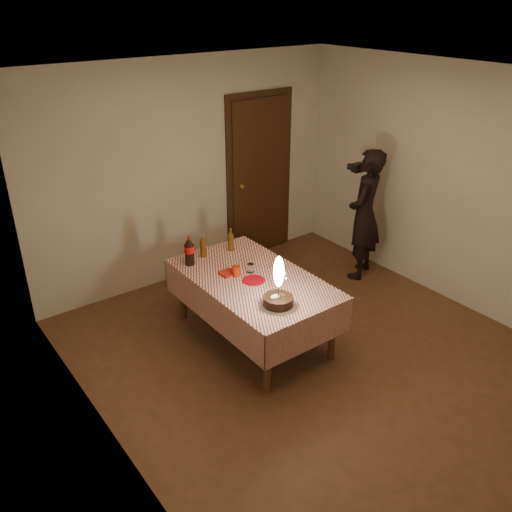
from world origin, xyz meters
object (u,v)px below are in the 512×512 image
Objects in this scene: red_cup at (236,271)px; clear_cup at (251,268)px; red_plate at (254,280)px; cola_bottle at (189,251)px; birthday_cake at (278,293)px; amber_bottle_right at (231,240)px; dining_table at (253,286)px; photographer at (364,215)px; amber_bottle_left at (203,246)px.

red_cup reaches higher than clear_cup.
clear_cup reaches higher than red_plate.
clear_cup is 0.65m from cola_bottle.
birthday_cake reaches higher than amber_bottle_right.
dining_table is 0.12m from red_plate.
birthday_cake is at bearing -156.92° from photographer.
dining_table is 0.73m from amber_bottle_left.
cola_bottle is 0.21m from amber_bottle_left.
red_cup is at bearing -86.04° from amber_bottle_left.
clear_cup is 0.35× the size of amber_bottle_left.
red_plate is (-0.03, -0.05, 0.10)m from dining_table.
amber_bottle_right is at bearing 73.16° from red_plate.
photographer is at bearing -7.81° from cola_bottle.
birthday_cake is 1.52× the size of cola_bottle.
red_plate is 0.69× the size of cola_bottle.
cola_bottle is at bearing 127.76° from clear_cup.
birthday_cake is 0.51m from red_plate.
photographer is at bearing -10.44° from amber_bottle_left.
cola_bottle is at bearing -177.44° from amber_bottle_right.
cola_bottle is at bearing 119.27° from dining_table.
dining_table is at bearing -105.52° from amber_bottle_right.
red_cup is at bearing -63.56° from cola_bottle.
red_plate is at bearing -117.03° from clear_cup.
red_plate is at bearing -121.11° from dining_table.
photographer is (2.23, -0.31, -0.05)m from cola_bottle.
red_cup is 0.39× the size of amber_bottle_left.
cola_bottle is at bearing 116.44° from red_cup.
birthday_cake reaches higher than amber_bottle_left.
red_cup is 1.11× the size of clear_cup.
red_plate is at bearing -64.90° from cola_bottle.
amber_bottle_left is (-0.11, 0.74, 0.11)m from red_plate.
photographer is (1.88, 0.31, 0.20)m from dining_table.
red_plate reaches higher than dining_table.
birthday_cake is 1.89× the size of amber_bottle_right.
birthday_cake is at bearing -100.52° from red_plate.
cola_bottle reaches higher than clear_cup.
photographer is (1.84, 0.20, 0.06)m from clear_cup.
dining_table is 0.23m from red_cup.
red_cup is 0.58m from amber_bottle_right.
red_cup is 0.31× the size of cola_bottle.
red_cup is 0.06× the size of photographer.
red_plate is 2.44× the size of clear_cup.
dining_table is 0.70m from amber_bottle_right.
photographer is (2.01, 0.86, -0.01)m from birthday_cake.
amber_bottle_right is (0.30, 1.18, -0.00)m from birthday_cake.
photographer is (2.03, -0.37, -0.01)m from amber_bottle_left.
dining_table is at bearing -51.89° from red_cup.
birthday_cake reaches higher than red_plate.
amber_bottle_right is (0.52, 0.02, -0.03)m from cola_bottle.
red_plate is 0.73m from amber_bottle_right.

